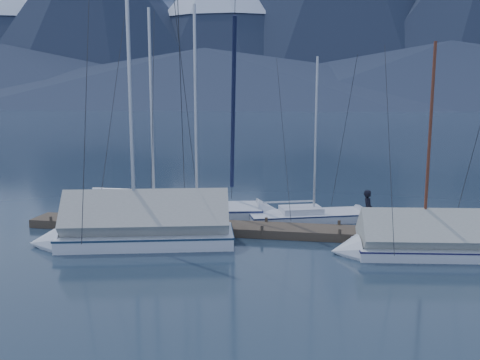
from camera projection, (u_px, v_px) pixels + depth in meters
name	position (u px, v px, depth m)	size (l,w,h in m)	color
ground	(231.00, 247.00, 18.88)	(1000.00, 1000.00, 0.00)	#14212E
mountain_range	(333.00, 23.00, 368.71)	(877.00, 584.00, 150.50)	#475675
dock	(240.00, 230.00, 20.81)	(18.00, 1.50, 0.54)	#382D23
mooring_posts	(228.00, 224.00, 20.86)	(15.12, 1.52, 0.35)	#382D23
sailboat_open_left	(166.00, 212.00, 23.85)	(7.85, 3.37, 10.36)	silver
sailboat_open_mid	(209.00, 213.00, 23.56)	(8.20, 4.07, 10.44)	#B8BDC6
sailboat_open_right	(323.00, 217.00, 22.98)	(6.24, 3.59, 7.96)	silver
sailboat_covered_near	(419.00, 244.00, 17.84)	(6.46, 2.87, 8.15)	silver
sailboat_covered_far	(131.00, 231.00, 19.10)	(7.91, 4.02, 10.64)	silver
person	(368.00, 210.00, 19.83)	(0.58, 0.38, 1.60)	black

